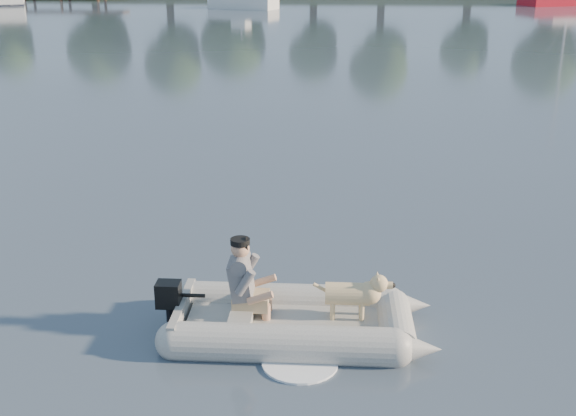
# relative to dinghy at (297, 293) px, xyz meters

# --- Properties ---
(water) EXTENTS (160.00, 160.00, 0.00)m
(water) POSITION_rel_dinghy_xyz_m (-0.70, -0.31, -0.50)
(water) COLOR slate
(water) RESTS_ON ground
(dinghy) EXTENTS (3.94, 2.54, 1.20)m
(dinghy) POSITION_rel_dinghy_xyz_m (0.00, 0.00, 0.00)
(dinghy) COLOR gray
(dinghy) RESTS_ON water
(man) EXTENTS (0.63, 0.55, 0.92)m
(man) POSITION_rel_dinghy_xyz_m (-0.60, 0.03, 0.17)
(man) COLOR slate
(man) RESTS_ON dinghy
(dog) EXTENTS (0.81, 0.30, 0.53)m
(dog) POSITION_rel_dinghy_xyz_m (0.55, 0.06, -0.06)
(dog) COLOR tan
(dog) RESTS_ON dinghy
(outboard_motor) EXTENTS (0.36, 0.26, 0.67)m
(outboard_motor) POSITION_rel_dinghy_xyz_m (-1.42, -0.04, -0.23)
(outboard_motor) COLOR black
(outboard_motor) RESTS_ON dinghy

